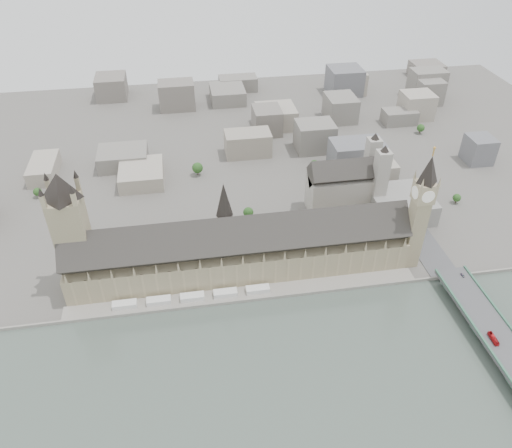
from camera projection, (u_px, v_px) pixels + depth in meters
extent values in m
plane|color=#595651|center=(244.00, 288.00, 388.14)|extent=(900.00, 900.00, 0.00)
cube|color=gray|center=(246.00, 301.00, 375.35)|extent=(600.00, 1.50, 3.00)
cube|color=gray|center=(245.00, 294.00, 381.59)|extent=(270.00, 15.00, 2.00)
cube|color=silver|center=(125.00, 305.00, 368.50)|extent=(18.00, 7.00, 4.00)
cube|color=silver|center=(159.00, 301.00, 371.75)|extent=(18.00, 7.00, 4.00)
cube|color=silver|center=(192.00, 297.00, 375.00)|extent=(18.00, 7.00, 4.00)
cube|color=silver|center=(225.00, 293.00, 378.25)|extent=(18.00, 7.00, 4.00)
cube|color=silver|center=(258.00, 289.00, 381.51)|extent=(18.00, 7.00, 4.00)
cube|color=gray|center=(240.00, 260.00, 396.56)|extent=(265.00, 40.00, 25.00)
cube|color=#2E2B29|center=(239.00, 237.00, 383.13)|extent=(265.00, 40.73, 40.73)
cube|color=gray|center=(414.00, 233.00, 393.99)|extent=(12.00, 12.00, 62.00)
cube|color=#9C886C|center=(424.00, 192.00, 370.79)|extent=(14.00, 14.00, 16.00)
cylinder|color=white|center=(433.00, 191.00, 371.72)|extent=(0.60, 10.00, 10.00)
cylinder|color=white|center=(415.00, 192.00, 369.85)|extent=(0.60, 10.00, 10.00)
cylinder|color=white|center=(420.00, 187.00, 376.50)|extent=(10.00, 0.60, 10.00)
cylinder|color=white|center=(428.00, 197.00, 365.07)|extent=(10.00, 0.60, 10.00)
cone|color=black|center=(429.00, 169.00, 359.48)|extent=(17.00, 17.00, 22.00)
cylinder|color=#F4AE47|center=(434.00, 152.00, 351.15)|extent=(1.00, 1.00, 6.00)
sphere|color=#F4AE47|center=(435.00, 148.00, 349.07)|extent=(2.00, 2.00, 2.00)
cone|color=#9C886C|center=(432.00, 173.00, 369.65)|extent=(2.40, 2.40, 8.00)
cone|color=#9C886C|center=(415.00, 174.00, 367.96)|extent=(2.40, 2.40, 8.00)
cone|color=#9C886C|center=(440.00, 182.00, 359.34)|extent=(2.40, 2.40, 8.00)
cone|color=#9C886C|center=(423.00, 183.00, 357.64)|extent=(2.40, 2.40, 8.00)
cube|color=gray|center=(75.00, 243.00, 369.09)|extent=(23.00, 23.00, 80.00)
cone|color=black|center=(59.00, 186.00, 339.34)|extent=(30.00, 30.00, 20.00)
cylinder|color=#9C886C|center=(225.00, 226.00, 381.88)|extent=(12.00, 12.00, 20.00)
cone|color=black|center=(224.00, 200.00, 367.60)|extent=(13.00, 13.00, 28.00)
cube|color=#474749|center=(499.00, 345.00, 336.76)|extent=(25.00, 325.00, 10.25)
cube|color=gray|center=(340.00, 193.00, 467.03)|extent=(60.00, 28.00, 34.00)
cube|color=#2E2B29|center=(342.00, 172.00, 453.94)|extent=(60.00, 28.28, 28.28)
cube|color=gray|center=(370.00, 170.00, 471.79)|extent=(12.00, 12.00, 64.00)
cube|color=gray|center=(379.00, 183.00, 452.75)|extent=(12.00, 12.00, 64.00)
imported|color=red|center=(493.00, 338.00, 332.63)|extent=(3.06, 11.37, 3.14)
imported|color=gray|center=(463.00, 275.00, 384.12)|extent=(2.11, 4.51, 1.27)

